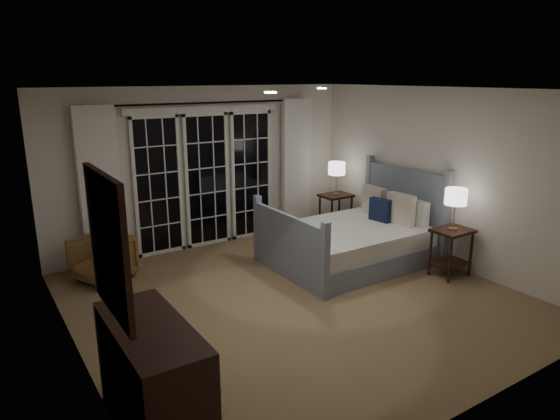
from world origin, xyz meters
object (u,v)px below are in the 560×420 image
armchair (103,258)px  nightstand_left (451,245)px  lamp_right (337,169)px  dresser (154,379)px  bed (353,241)px  nightstand_right (336,207)px  lamp_left (456,197)px

armchair → nightstand_left: bearing=33.7°
armchair → lamp_right: bearing=64.6°
lamp_right → dresser: (-4.36, -3.18, -0.68)m
bed → nightstand_left: bed is taller
lamp_right → dresser: bearing=-143.8°
nightstand_left → nightstand_right: 2.40m
nightstand_left → nightstand_right: nightstand_right is taller
lamp_left → lamp_right: 2.40m
nightstand_left → armchair: size_ratio=0.99×
lamp_right → dresser: lamp_right is taller
nightstand_right → lamp_right: (-0.00, -0.00, 0.67)m
lamp_right → armchair: size_ratio=0.84×
nightstand_right → lamp_right: lamp_right is taller
lamp_right → lamp_left: bearing=-88.8°
nightstand_left → lamp_left: 0.67m
bed → dresser: size_ratio=1.78×
nightstand_left → armchair: (-3.99, 2.42, -0.13)m
bed → lamp_right: bearing=60.9°
lamp_right → armchair: 4.02m
nightstand_right → armchair: 3.94m
bed → nightstand_right: 1.47m
bed → nightstand_left: size_ratio=3.34×
lamp_left → lamp_right: bearing=91.2°
lamp_left → armchair: (-3.99, 2.42, -0.80)m
lamp_left → lamp_right: (-0.05, 2.40, 0.01)m
nightstand_left → lamp_right: 2.49m
nightstand_left → dresser: 4.48m
bed → dresser: bed is taller
nightstand_left → lamp_right: (-0.05, 2.40, 0.68)m
armchair → nightstand_right: bearing=64.6°
bed → nightstand_right: bearing=60.9°
lamp_left → nightstand_right: bearing=91.2°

